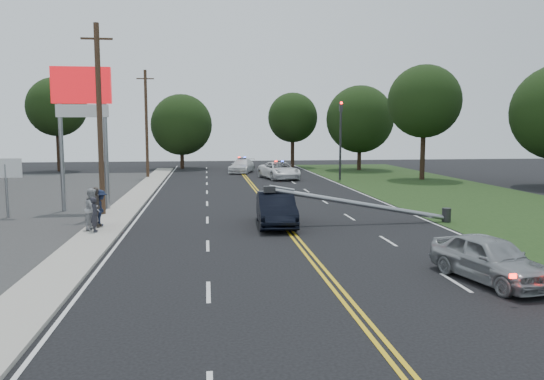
{
  "coord_description": "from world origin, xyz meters",
  "views": [
    {
      "loc": [
        -3.7,
        -16.72,
        4.62
      ],
      "look_at": [
        -0.61,
        8.25,
        1.7
      ],
      "focal_mm": 35.0,
      "sensor_mm": 36.0,
      "label": 1
    }
  ],
  "objects": [
    {
      "name": "ground",
      "position": [
        0.0,
        0.0,
        0.0
      ],
      "size": [
        120.0,
        120.0,
        0.0
      ],
      "primitive_type": "plane",
      "color": "black",
      "rests_on": "ground"
    },
    {
      "name": "tree_5",
      "position": [
        -19.62,
        43.26,
        6.93
      ],
      "size": [
        6.31,
        6.31,
        10.1
      ],
      "color": "black",
      "rests_on": "ground"
    },
    {
      "name": "utility_pole_mid",
      "position": [
        -9.2,
        12.0,
        5.08
      ],
      "size": [
        1.6,
        0.28,
        10.0
      ],
      "color": "#382619",
      "rests_on": "ground"
    },
    {
      "name": "sidewalk",
      "position": [
        -8.4,
        10.0,
        0.06
      ],
      "size": [
        1.8,
        70.0,
        0.12
      ],
      "primitive_type": "cube",
      "color": "#A6A296",
      "rests_on": "ground"
    },
    {
      "name": "utility_pole_far",
      "position": [
        -9.2,
        34.0,
        5.08
      ],
      "size": [
        1.6,
        0.28,
        10.0
      ],
      "color": "#382619",
      "rests_on": "ground"
    },
    {
      "name": "tree_8",
      "position": [
        13.36,
        41.18,
        5.66
      ],
      "size": [
        7.49,
        7.49,
        9.41
      ],
      "color": "black",
      "rests_on": "ground"
    },
    {
      "name": "traffic_signal",
      "position": [
        8.3,
        30.0,
        4.21
      ],
      "size": [
        0.28,
        0.41,
        7.05
      ],
      "color": "#2D2D30",
      "rests_on": "ground"
    },
    {
      "name": "tree_9",
      "position": [
        15.8,
        29.34,
        7.04
      ],
      "size": [
        6.54,
        6.54,
        10.32
      ],
      "color": "black",
      "rests_on": "ground"
    },
    {
      "name": "waiting_sedan",
      "position": [
        4.78,
        -1.99,
        0.71
      ],
      "size": [
        2.57,
        4.44,
        1.42
      ],
      "primitive_type": "imported",
      "rotation": [
        0.0,
        0.0,
        0.23
      ],
      "color": "#94979B",
      "rests_on": "ground"
    },
    {
      "name": "small_sign",
      "position": [
        -14.0,
        12.0,
        2.33
      ],
      "size": [
        1.6,
        0.14,
        3.1
      ],
      "color": "gray",
      "rests_on": "ground"
    },
    {
      "name": "bystander_a",
      "position": [
        -8.58,
        6.93,
        0.89
      ],
      "size": [
        0.44,
        0.61,
        1.54
      ],
      "primitive_type": "imported",
      "rotation": [
        0.0,
        0.0,
        1.71
      ],
      "color": "#28272F",
      "rests_on": "sidewalk"
    },
    {
      "name": "bystander_c",
      "position": [
        -8.62,
        8.44,
        0.96
      ],
      "size": [
        0.73,
        1.14,
        1.68
      ],
      "primitive_type": "imported",
      "rotation": [
        0.0,
        0.0,
        1.67
      ],
      "color": "#161E38",
      "rests_on": "sidewalk"
    },
    {
      "name": "pylon_sign",
      "position": [
        -10.5,
        14.0,
        6.0
      ],
      "size": [
        3.2,
        0.35,
        8.0
      ],
      "color": "gray",
      "rests_on": "ground"
    },
    {
      "name": "centerline_yellow",
      "position": [
        0.0,
        10.0,
        0.01
      ],
      "size": [
        0.36,
        80.0,
        0.0
      ],
      "primitive_type": "cube",
      "color": "gold",
      "rests_on": "ground"
    },
    {
      "name": "bystander_b",
      "position": [
        -8.78,
        7.51,
        1.05
      ],
      "size": [
        0.85,
        1.01,
        1.86
      ],
      "primitive_type": "imported",
      "rotation": [
        0.0,
        0.0,
        1.4
      ],
      "color": "#A7A7AB",
      "rests_on": "sidewalk"
    },
    {
      "name": "fallen_streetlight",
      "position": [
        4.19,
        8.0,
        0.92
      ],
      "size": [
        9.36,
        0.44,
        1.91
      ],
      "color": "#2D2D30",
      "rests_on": "ground"
    },
    {
      "name": "bystander_d",
      "position": [
        -8.78,
        8.12,
        1.04
      ],
      "size": [
        0.72,
        1.16,
        1.84
      ],
      "primitive_type": "imported",
      "rotation": [
        0.0,
        0.0,
        1.3
      ],
      "color": "#63584F",
      "rests_on": "sidewalk"
    },
    {
      "name": "tree_7",
      "position": [
        6.58,
        46.17,
        5.92
      ],
      "size": [
        5.91,
        5.91,
        8.89
      ],
      "color": "black",
      "rests_on": "ground"
    },
    {
      "name": "emergency_a",
      "position": [
        2.94,
        31.56,
        0.79
      ],
      "size": [
        3.78,
        6.1,
        1.57
      ],
      "primitive_type": "imported",
      "rotation": [
        0.0,
        0.0,
        0.22
      ],
      "color": "white",
      "rests_on": "ground"
    },
    {
      "name": "tree_6",
      "position": [
        -6.5,
        45.57,
        5.06
      ],
      "size": [
        7.01,
        7.01,
        8.57
      ],
      "color": "black",
      "rests_on": "ground"
    },
    {
      "name": "grass_verge",
      "position": [
        13.5,
        10.0,
        0.01
      ],
      "size": [
        12.0,
        80.0,
        0.01
      ],
      "primitive_type": "cube",
      "color": "black",
      "rests_on": "ground"
    },
    {
      "name": "crashed_sedan",
      "position": [
        -0.44,
        8.06,
        0.8
      ],
      "size": [
        1.93,
        4.95,
        1.6
      ],
      "primitive_type": "imported",
      "rotation": [
        0.0,
        0.0,
        -0.05
      ],
      "color": "black",
      "rests_on": "ground"
    },
    {
      "name": "emergency_b",
      "position": [
        -0.01,
        38.79,
        0.72
      ],
      "size": [
        3.39,
        5.32,
        1.44
      ],
      "primitive_type": "imported",
      "rotation": [
        0.0,
        0.0,
        -0.3
      ],
      "color": "silver",
      "rests_on": "ground"
    }
  ]
}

